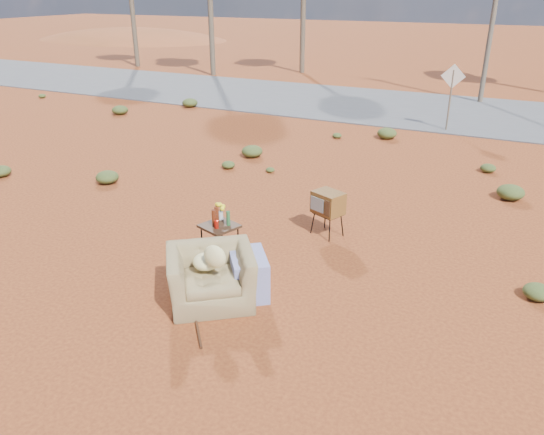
% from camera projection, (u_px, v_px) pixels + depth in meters
% --- Properties ---
extents(ground, '(140.00, 140.00, 0.00)m').
position_uv_depth(ground, '(229.00, 287.00, 8.59)').
color(ground, '#99471E').
rests_on(ground, ground).
extents(highway, '(140.00, 7.00, 0.04)m').
position_uv_depth(highway, '(419.00, 109.00, 20.95)').
color(highway, '#565659').
rests_on(highway, ground).
extents(dirt_mound, '(26.00, 18.00, 2.00)m').
position_uv_depth(dirt_mound, '(132.00, 39.00, 48.60)').
color(dirt_mound, '#A04926').
rests_on(dirt_mound, ground).
extents(armchair, '(1.64, 1.67, 1.12)m').
position_uv_depth(armchair, '(218.00, 269.00, 8.06)').
color(armchair, olive).
rests_on(armchair, ground).
extents(tv_unit, '(0.68, 0.63, 0.89)m').
position_uv_depth(tv_unit, '(328.00, 203.00, 10.14)').
color(tv_unit, black).
rests_on(tv_unit, ground).
extents(side_table, '(0.70, 0.70, 1.10)m').
position_uv_depth(side_table, '(219.00, 222.00, 8.96)').
color(side_table, '#351E13').
rests_on(side_table, ground).
extents(rusty_bar, '(0.98, 1.18, 0.04)m').
position_uv_depth(rusty_bar, '(195.00, 317.00, 7.78)').
color(rusty_bar, '#472313').
rests_on(rusty_bar, ground).
extents(road_sign, '(0.78, 0.06, 2.19)m').
position_uv_depth(road_sign, '(452.00, 86.00, 17.28)').
color(road_sign, brown).
rests_on(road_sign, ground).
extents(scrub_patch, '(17.49, 8.07, 0.33)m').
position_uv_depth(scrub_patch, '(292.00, 187.00, 12.50)').
color(scrub_patch, '#455324').
rests_on(scrub_patch, ground).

